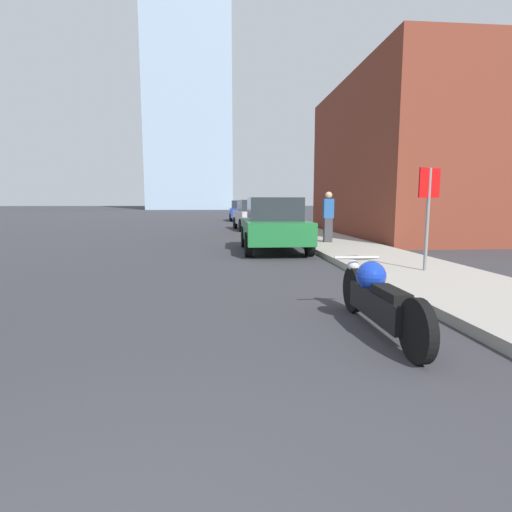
{
  "coord_description": "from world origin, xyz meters",
  "views": [
    {
      "loc": [
        0.6,
        -1.05,
        1.55
      ],
      "look_at": [
        1.28,
        6.3,
        0.57
      ],
      "focal_mm": 28.0,
      "sensor_mm": 36.0,
      "label": 1
    }
  ],
  "objects_px": {
    "parked_car_silver": "(252,215)",
    "pedestrian": "(328,216)",
    "stop_sign": "(428,201)",
    "parked_car_green": "(274,225)",
    "motorcycle": "(377,298)",
    "parked_car_blue": "(240,211)"
  },
  "relations": [
    {
      "from": "parked_car_silver",
      "to": "parked_car_blue",
      "type": "height_order",
      "value": "parked_car_blue"
    },
    {
      "from": "motorcycle",
      "to": "parked_car_silver",
      "type": "relative_size",
      "value": 0.59
    },
    {
      "from": "parked_car_blue",
      "to": "motorcycle",
      "type": "bearing_deg",
      "value": -89.47
    },
    {
      "from": "parked_car_green",
      "to": "pedestrian",
      "type": "distance_m",
      "value": 2.52
    },
    {
      "from": "parked_car_blue",
      "to": "pedestrian",
      "type": "height_order",
      "value": "pedestrian"
    },
    {
      "from": "parked_car_blue",
      "to": "parked_car_green",
      "type": "bearing_deg",
      "value": -89.81
    },
    {
      "from": "motorcycle",
      "to": "parked_car_green",
      "type": "height_order",
      "value": "parked_car_green"
    },
    {
      "from": "parked_car_green",
      "to": "pedestrian",
      "type": "height_order",
      "value": "pedestrian"
    },
    {
      "from": "parked_car_silver",
      "to": "pedestrian",
      "type": "relative_size",
      "value": 2.34
    },
    {
      "from": "parked_car_silver",
      "to": "parked_car_blue",
      "type": "distance_m",
      "value": 11.74
    },
    {
      "from": "stop_sign",
      "to": "pedestrian",
      "type": "relative_size",
      "value": 1.17
    },
    {
      "from": "stop_sign",
      "to": "pedestrian",
      "type": "distance_m",
      "value": 6.15
    },
    {
      "from": "parked_car_blue",
      "to": "stop_sign",
      "type": "distance_m",
      "value": 26.9
    },
    {
      "from": "stop_sign",
      "to": "parked_car_green",
      "type": "bearing_deg",
      "value": 117.73
    },
    {
      "from": "motorcycle",
      "to": "parked_car_blue",
      "type": "bearing_deg",
      "value": 89.89
    },
    {
      "from": "parked_car_silver",
      "to": "pedestrian",
      "type": "distance_m",
      "value": 9.14
    },
    {
      "from": "motorcycle",
      "to": "stop_sign",
      "type": "bearing_deg",
      "value": 54.09
    },
    {
      "from": "parked_car_green",
      "to": "pedestrian",
      "type": "bearing_deg",
      "value": 32.77
    },
    {
      "from": "parked_car_silver",
      "to": "pedestrian",
      "type": "xyz_separation_m",
      "value": [
        1.97,
        -8.92,
        0.22
      ]
    },
    {
      "from": "parked_car_silver",
      "to": "pedestrian",
      "type": "height_order",
      "value": "pedestrian"
    },
    {
      "from": "parked_car_blue",
      "to": "pedestrian",
      "type": "xyz_separation_m",
      "value": [
        2.04,
        -20.66,
        0.22
      ]
    },
    {
      "from": "parked_car_green",
      "to": "pedestrian",
      "type": "xyz_separation_m",
      "value": [
        2.14,
        1.32,
        0.22
      ]
    }
  ]
}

